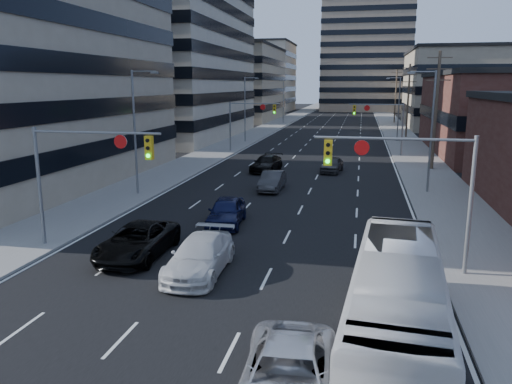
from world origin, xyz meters
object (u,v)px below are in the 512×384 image
at_px(black_pickup, 137,241).
at_px(silver_suv, 288,377).
at_px(white_van, 200,256).
at_px(transit_bus, 397,305).
at_px(sedan_blue, 226,211).

distance_m(black_pickup, silver_suv, 12.85).
relative_size(black_pickup, white_van, 1.04).
bearing_deg(silver_suv, transit_bus, 45.43).
bearing_deg(sedan_blue, white_van, -88.47).
distance_m(white_van, transit_bus, 9.33).
xyz_separation_m(black_pickup, white_van, (3.55, -1.42, 0.00)).
bearing_deg(sedan_blue, black_pickup, -118.57).
distance_m(white_van, silver_suv, 9.58).
xyz_separation_m(white_van, silver_suv, (5.00, -8.17, -0.04)).
bearing_deg(silver_suv, sedan_blue, 107.79).
xyz_separation_m(transit_bus, sedan_blue, (-8.71, 12.58, -0.74)).
height_order(silver_suv, transit_bus, transit_bus).
relative_size(white_van, transit_bus, 0.49).
bearing_deg(white_van, black_pickup, 157.26).
bearing_deg(black_pickup, white_van, -22.08).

